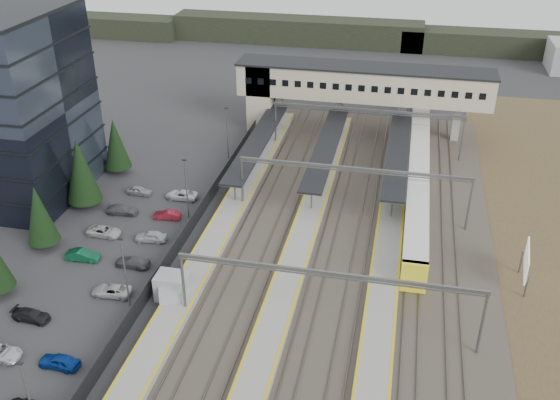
% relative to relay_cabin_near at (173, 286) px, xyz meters
% --- Properties ---
extents(ground, '(220.00, 220.00, 0.00)m').
position_rel_relay_cabin_near_xyz_m(ground, '(4.09, 5.81, -1.40)').
color(ground, '#2B2B2D').
rests_on(ground, ground).
extents(conifer_row, '(4.42, 49.82, 9.50)m').
position_rel_relay_cabin_near_xyz_m(conifer_row, '(-17.91, 1.94, 3.44)').
color(conifer_row, black).
rests_on(conifer_row, ground).
extents(car_park, '(10.35, 44.20, 1.28)m').
position_rel_relay_cabin_near_xyz_m(car_park, '(-9.48, 1.44, -0.81)').
color(car_park, silver).
rests_on(car_park, ground).
extents(lampposts, '(0.50, 53.25, 8.07)m').
position_rel_relay_cabin_near_xyz_m(lampposts, '(-3.91, 7.06, 2.94)').
color(lampposts, slate).
rests_on(lampposts, ground).
extents(fence, '(0.08, 90.00, 2.00)m').
position_rel_relay_cabin_near_xyz_m(fence, '(-2.41, 10.81, -0.40)').
color(fence, '#26282B').
rests_on(fence, ground).
extents(relay_cabin_near, '(3.36, 2.47, 2.80)m').
position_rel_relay_cabin_near_xyz_m(relay_cabin_near, '(0.00, 0.00, 0.00)').
color(relay_cabin_near, '#9A9C9F').
rests_on(relay_cabin_near, ground).
extents(relay_cabin_far, '(2.82, 2.61, 2.08)m').
position_rel_relay_cabin_near_xyz_m(relay_cabin_far, '(0.24, -1.32, -0.36)').
color(relay_cabin_far, '#9A9C9F').
rests_on(relay_cabin_far, ground).
extents(rail_corridor, '(34.00, 90.00, 0.92)m').
position_rel_relay_cabin_near_xyz_m(rail_corridor, '(13.42, 10.81, -1.11)').
color(rail_corridor, '#3B342D').
rests_on(rail_corridor, ground).
extents(canopies, '(23.10, 30.00, 3.28)m').
position_rel_relay_cabin_near_xyz_m(canopies, '(11.09, 32.81, 2.52)').
color(canopies, black).
rests_on(canopies, ground).
extents(footbridge, '(40.40, 6.40, 11.20)m').
position_rel_relay_cabin_near_xyz_m(footbridge, '(11.79, 47.80, 6.53)').
color(footbridge, '#BDB191').
rests_on(footbridge, ground).
extents(gantries, '(28.40, 62.28, 7.17)m').
position_rel_relay_cabin_near_xyz_m(gantries, '(16.09, 8.81, 4.60)').
color(gantries, slate).
rests_on(gantries, ground).
extents(train, '(2.75, 57.41, 3.46)m').
position_rel_relay_cabin_near_xyz_m(train, '(24.09, 34.02, 0.57)').
color(train, silver).
rests_on(train, ground).
extents(billboard, '(0.83, 5.36, 4.47)m').
position_rel_relay_cabin_near_xyz_m(billboard, '(35.44, 9.71, 1.56)').
color(billboard, slate).
rests_on(billboard, ground).
extents(treeline_far, '(170.00, 19.00, 7.00)m').
position_rel_relay_cabin_near_xyz_m(treeline_far, '(27.90, 98.08, 1.55)').
color(treeline_far, black).
rests_on(treeline_far, ground).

